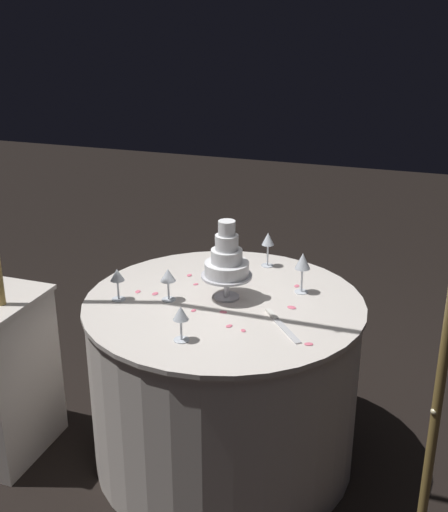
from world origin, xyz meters
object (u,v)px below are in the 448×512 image
object	(u,v)px
wine_glass_3	(268,241)
cake_knife	(280,324)
wine_glass_0	(117,277)
wine_glass_1	(303,263)
wine_glass_2	(181,315)
wine_glass_4	(168,277)
decorative_arch	(194,151)
tiered_cake	(226,261)
main_table	(224,380)

from	to	relation	value
wine_glass_3	cake_knife	distance (m)	0.63
wine_glass_0	wine_glass_1	size ratio (longest dim) A/B	0.77
wine_glass_2	wine_glass_4	world-z (taller)	wine_glass_4
decorative_arch	wine_glass_1	xyz separation A→B (m)	(-0.29, -0.51, -0.57)
decorative_arch	cake_knife	bearing A→B (deg)	-147.89
tiered_cake	cake_knife	world-z (taller)	tiered_cake
decorative_arch	tiered_cake	xyz separation A→B (m)	(0.00, -0.35, -0.54)
decorative_arch	wine_glass_2	distance (m)	0.61
decorative_arch	wine_glass_2	size ratio (longest dim) A/B	16.63
wine_glass_0	wine_glass_3	distance (m)	0.77
tiered_cake	wine_glass_2	world-z (taller)	tiered_cake
decorative_arch	main_table	world-z (taller)	decorative_arch
decorative_arch	cake_knife	world-z (taller)	decorative_arch
wine_glass_1	cake_knife	xyz separation A→B (m)	(0.01, 0.33, -0.14)
decorative_arch	main_table	xyz separation A→B (m)	(-0.00, -0.31, -1.11)
tiered_cake	wine_glass_2	distance (m)	0.42
wine_glass_0	wine_glass_3	xyz separation A→B (m)	(-0.50, -0.58, 0.02)
wine_glass_0	wine_glass_2	size ratio (longest dim) A/B	1.00
cake_knife	wine_glass_3	bearing A→B (deg)	-69.67
main_table	wine_glass_2	bearing A→B (deg)	84.41
wine_glass_2	wine_glass_4	size ratio (longest dim) A/B	0.98
wine_glass_4	cake_knife	distance (m)	0.53
wine_glass_1	wine_glass_2	size ratio (longest dim) A/B	1.30
decorative_arch	cake_knife	distance (m)	0.78
wine_glass_3	cake_knife	world-z (taller)	wine_glass_3
main_table	cake_knife	world-z (taller)	cake_knife
tiered_cake	cake_knife	size ratio (longest dim) A/B	1.43
main_table	tiered_cake	bearing A→B (deg)	-83.09
wine_glass_1	cake_knife	distance (m)	0.36
main_table	wine_glass_4	world-z (taller)	wine_glass_4
wine_glass_0	wine_glass_4	bearing A→B (deg)	-161.74
wine_glass_1	wine_glass_2	world-z (taller)	wine_glass_1
tiered_cake	main_table	bearing A→B (deg)	96.91
wine_glass_4	cake_knife	xyz separation A→B (m)	(-0.51, 0.07, -0.10)
tiered_cake	wine_glass_4	size ratio (longest dim) A/B	2.42
decorative_arch	cake_knife	xyz separation A→B (m)	(-0.28, -0.18, -0.71)
wine_glass_2	decorative_arch	bearing A→B (deg)	-118.61
wine_glass_2	cake_knife	size ratio (longest dim) A/B	0.58
decorative_arch	cake_knife	size ratio (longest dim) A/B	9.69
wine_glass_1	cake_knife	size ratio (longest dim) A/B	0.76
main_table	tiered_cake	world-z (taller)	tiered_cake
main_table	wine_glass_1	distance (m)	0.64
wine_glass_3	wine_glass_4	size ratio (longest dim) A/B	1.19
wine_glass_0	wine_glass_3	world-z (taller)	wine_glass_3
decorative_arch	wine_glass_3	size ratio (longest dim) A/B	13.71
wine_glass_0	wine_glass_1	bearing A→B (deg)	-155.37
wine_glass_2	cake_knife	xyz separation A→B (m)	(-0.32, -0.25, -0.10)
wine_glass_1	wine_glass_3	world-z (taller)	wine_glass_1
main_table	wine_glass_0	distance (m)	0.68
wine_glass_0	cake_knife	distance (m)	0.72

